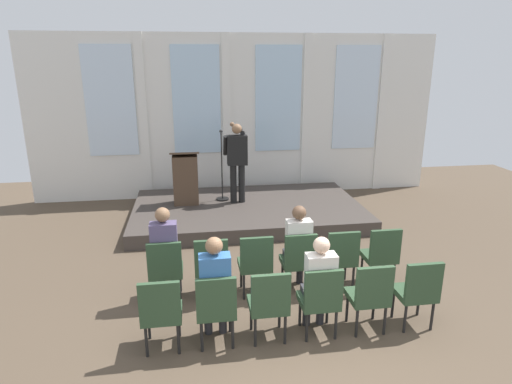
# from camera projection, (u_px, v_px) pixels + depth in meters

# --- Properties ---
(ground_plane) EXTENTS (16.97, 16.97, 0.00)m
(ground_plane) POSITION_uv_depth(u_px,v_px,m) (303.00, 362.00, 4.96)
(ground_plane) COLOR brown
(rear_partition) EXTENTS (9.73, 0.14, 3.85)m
(rear_partition) POSITION_uv_depth(u_px,v_px,m) (239.00, 115.00, 10.56)
(rear_partition) COLOR silver
(rear_partition) RESTS_ON ground
(stage_platform) EXTENTS (4.80, 2.88, 0.29)m
(stage_platform) POSITION_uv_depth(u_px,v_px,m) (248.00, 211.00, 9.45)
(stage_platform) COLOR #3F3833
(stage_platform) RESTS_ON ground
(speaker) EXTENTS (0.50, 0.69, 1.70)m
(speaker) POSITION_uv_depth(u_px,v_px,m) (237.00, 157.00, 9.30)
(speaker) COLOR black
(speaker) RESTS_ON stage_platform
(mic_stand) EXTENTS (0.28, 0.28, 1.55)m
(mic_stand) POSITION_uv_depth(u_px,v_px,m) (222.00, 185.00, 9.64)
(mic_stand) COLOR black
(mic_stand) RESTS_ON stage_platform
(lectern) EXTENTS (0.60, 0.48, 1.16)m
(lectern) POSITION_uv_depth(u_px,v_px,m) (186.00, 178.00, 9.34)
(lectern) COLOR #4C3828
(lectern) RESTS_ON stage_platform
(chair_r0_c0) EXTENTS (0.46, 0.44, 0.94)m
(chair_r0_c0) POSITION_uv_depth(u_px,v_px,m) (166.00, 267.00, 6.04)
(chair_r0_c0) COLOR black
(chair_r0_c0) RESTS_ON ground
(audience_r0_c0) EXTENTS (0.36, 0.39, 1.38)m
(audience_r0_c0) POSITION_uv_depth(u_px,v_px,m) (165.00, 249.00, 6.04)
(audience_r0_c0) COLOR #2D2D33
(audience_r0_c0) RESTS_ON ground
(chair_r0_c1) EXTENTS (0.46, 0.44, 0.94)m
(chair_r0_c1) POSITION_uv_depth(u_px,v_px,m) (211.00, 264.00, 6.13)
(chair_r0_c1) COLOR black
(chair_r0_c1) RESTS_ON ground
(chair_r0_c2) EXTENTS (0.46, 0.44, 0.94)m
(chair_r0_c2) POSITION_uv_depth(u_px,v_px,m) (256.00, 261.00, 6.22)
(chair_r0_c2) COLOR black
(chair_r0_c2) RESTS_ON ground
(chair_r0_c3) EXTENTS (0.46, 0.44, 0.94)m
(chair_r0_c3) POSITION_uv_depth(u_px,v_px,m) (299.00, 258.00, 6.30)
(chair_r0_c3) COLOR black
(chair_r0_c3) RESTS_ON ground
(audience_r0_c3) EXTENTS (0.36, 0.39, 1.31)m
(audience_r0_c3) POSITION_uv_depth(u_px,v_px,m) (298.00, 243.00, 6.32)
(audience_r0_c3) COLOR #2D2D33
(audience_r0_c3) RESTS_ON ground
(chair_r0_c4) EXTENTS (0.46, 0.44, 0.94)m
(chair_r0_c4) POSITION_uv_depth(u_px,v_px,m) (341.00, 255.00, 6.39)
(chair_r0_c4) COLOR black
(chair_r0_c4) RESTS_ON ground
(chair_r0_c5) EXTENTS (0.46, 0.44, 0.94)m
(chair_r0_c5) POSITION_uv_depth(u_px,v_px,m) (381.00, 253.00, 6.48)
(chair_r0_c5) COLOR black
(chair_r0_c5) RESTS_ON ground
(chair_r1_c0) EXTENTS (0.46, 0.44, 0.94)m
(chair_r1_c0) POSITION_uv_depth(u_px,v_px,m) (161.00, 310.00, 5.01)
(chair_r1_c0) COLOR black
(chair_r1_c0) RESTS_ON ground
(chair_r1_c1) EXTENTS (0.46, 0.44, 0.94)m
(chair_r1_c1) POSITION_uv_depth(u_px,v_px,m) (216.00, 306.00, 5.10)
(chair_r1_c1) COLOR black
(chair_r1_c1) RESTS_ON ground
(audience_r1_c1) EXTENTS (0.36, 0.39, 1.37)m
(audience_r1_c1) POSITION_uv_depth(u_px,v_px,m) (215.00, 285.00, 5.11)
(audience_r1_c1) COLOR #2D2D33
(audience_r1_c1) RESTS_ON ground
(chair_r1_c2) EXTENTS (0.46, 0.44, 0.94)m
(chair_r1_c2) POSITION_uv_depth(u_px,v_px,m) (269.00, 301.00, 5.19)
(chair_r1_c2) COLOR black
(chair_r1_c2) RESTS_ON ground
(chair_r1_c3) EXTENTS (0.46, 0.44, 0.94)m
(chair_r1_c3) POSITION_uv_depth(u_px,v_px,m) (320.00, 297.00, 5.28)
(chair_r1_c3) COLOR black
(chair_r1_c3) RESTS_ON ground
(audience_r1_c3) EXTENTS (0.36, 0.39, 1.29)m
(audience_r1_c3) POSITION_uv_depth(u_px,v_px,m) (319.00, 280.00, 5.30)
(audience_r1_c3) COLOR #2D2D33
(audience_r1_c3) RESTS_ON ground
(chair_r1_c4) EXTENTS (0.46, 0.44, 0.94)m
(chair_r1_c4) POSITION_uv_depth(u_px,v_px,m) (370.00, 293.00, 5.37)
(chair_r1_c4) COLOR black
(chair_r1_c4) RESTS_ON ground
(chair_r1_c5) EXTENTS (0.46, 0.44, 0.94)m
(chair_r1_c5) POSITION_uv_depth(u_px,v_px,m) (418.00, 289.00, 5.45)
(chair_r1_c5) COLOR black
(chair_r1_c5) RESTS_ON ground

